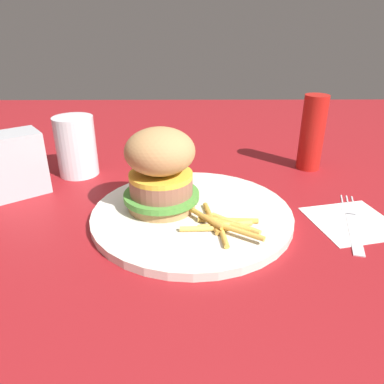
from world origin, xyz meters
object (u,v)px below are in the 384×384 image
object	(u,v)px
sandwich	(161,169)
fork	(352,220)
napkin	(352,222)
napkin_dispenser	(14,165)
fries_pile	(222,224)
ketchup_bottle	(312,133)
plate	(192,214)
drink_glass	(77,150)

from	to	relation	value
sandwich	fork	world-z (taller)	sandwich
napkin	napkin_dispenser	bearing A→B (deg)	79.01
fries_pile	ketchup_bottle	distance (m)	0.31
sandwich	napkin_dispenser	distance (m)	0.25
plate	napkin_dispenser	size ratio (longest dim) A/B	2.84
plate	sandwich	world-z (taller)	sandwich
fries_pile	napkin	xyz separation A→B (m)	(0.03, -0.19, -0.02)
fork	drink_glass	xyz separation A→B (m)	(0.18, 0.44, 0.04)
sandwich	napkin	distance (m)	0.28
ketchup_bottle	fries_pile	bearing A→B (deg)	142.45
sandwich	napkin	bearing A→B (deg)	-95.69
plate	napkin_dispenser	xyz separation A→B (m)	(0.09, 0.28, 0.04)
fries_pile	napkin_dispenser	xyz separation A→B (m)	(0.13, 0.32, 0.03)
sandwich	fries_pile	size ratio (longest dim) A/B	1.07
napkin	napkin_dispenser	world-z (taller)	napkin_dispenser
sandwich	drink_glass	size ratio (longest dim) A/B	1.11
plate	ketchup_bottle	bearing A→B (deg)	-49.12
drink_glass	napkin_dispenser	distance (m)	0.11
napkin_dispenser	fork	bearing A→B (deg)	132.73
fork	sandwich	bearing A→B (deg)	84.64
fries_pile	fork	bearing A→B (deg)	-80.05
drink_glass	ketchup_bottle	bearing A→B (deg)	-86.53
napkin	napkin_dispenser	size ratio (longest dim) A/B	1.09
fries_pile	plate	bearing A→B (deg)	41.41
napkin	drink_glass	bearing A→B (deg)	67.32
plate	napkin_dispenser	distance (m)	0.30
napkin	drink_glass	size ratio (longest dim) A/B	1.03
napkin	drink_glass	xyz separation A→B (m)	(0.18, 0.43, 0.05)
drink_glass	sandwich	bearing A→B (deg)	-133.53
fries_pile	fork	distance (m)	0.19
plate	napkin	bearing A→B (deg)	-93.50
napkin	ketchup_bottle	distance (m)	0.22
plate	drink_glass	size ratio (longest dim) A/B	2.69
napkin_dispenser	ketchup_bottle	distance (m)	0.52
drink_glass	napkin_dispenser	world-z (taller)	drink_glass
sandwich	fork	xyz separation A→B (m)	(-0.03, -0.27, -0.07)
sandwich	fork	size ratio (longest dim) A/B	0.69
fork	napkin	bearing A→B (deg)	163.90
sandwich	ketchup_bottle	world-z (taller)	ketchup_bottle
fries_pile	drink_glass	bearing A→B (deg)	49.19
plate	ketchup_bottle	size ratio (longest dim) A/B	2.07
napkin_dispenser	ketchup_bottle	bearing A→B (deg)	155.56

